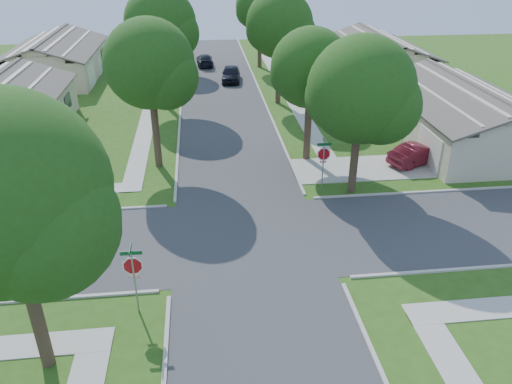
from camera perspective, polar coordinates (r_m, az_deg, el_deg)
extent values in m
plane|color=#2D4E15|center=(23.98, -0.93, -5.31)|extent=(100.00, 100.00, 0.00)
cube|color=#333335|center=(23.97, -0.93, -5.30)|extent=(7.00, 100.00, 0.02)
cube|color=#9E9B91|center=(48.52, 3.26, 11.96)|extent=(1.20, 40.00, 0.04)
cube|color=#9E9B91|center=(48.03, -11.54, 11.30)|extent=(1.20, 40.00, 0.04)
cube|color=#9E9B91|center=(31.66, 12.13, 2.68)|extent=(8.80, 3.60, 0.05)
cube|color=gray|center=(19.47, -13.64, -10.14)|extent=(0.06, 0.06, 2.70)
cylinder|color=white|center=(19.01, -13.91, -8.22)|extent=(1.05, 0.02, 1.05)
cylinder|color=#AD0C15|center=(19.01, -13.91, -8.22)|extent=(0.90, 0.03, 0.90)
cube|color=#AD0C15|center=(19.28, -13.75, -9.36)|extent=(0.34, 0.03, 0.12)
cube|color=white|center=(19.28, -13.75, -9.36)|extent=(0.30, 0.03, 0.08)
cube|color=#0C5426|center=(18.69, -14.10, -6.80)|extent=(0.80, 0.02, 0.16)
cube|color=#0C5426|center=(18.59, -14.17, -6.34)|extent=(0.02, 0.80, 0.16)
cube|color=gray|center=(28.15, 7.65, 2.82)|extent=(0.06, 0.06, 2.70)
cylinder|color=white|center=(27.83, 7.75, 4.32)|extent=(1.05, 0.02, 1.05)
cylinder|color=#AD0C15|center=(27.83, 7.75, 4.32)|extent=(0.90, 0.03, 0.90)
cube|color=#AD0C15|center=(28.01, 7.69, 3.43)|extent=(0.34, 0.03, 0.12)
cube|color=white|center=(28.01, 7.69, 3.43)|extent=(0.30, 0.03, 0.08)
cube|color=#0C5426|center=(27.61, 7.82, 5.40)|extent=(0.80, 0.02, 0.16)
cube|color=#0C5426|center=(27.54, 7.85, 5.75)|extent=(0.02, 0.80, 0.16)
cylinder|color=#38281C|center=(31.77, 5.92, 7.07)|extent=(0.44, 0.44, 3.95)
sphere|color=#214511|center=(30.64, 6.27, 13.93)|extent=(4.80, 4.80, 4.80)
sphere|color=#214511|center=(30.52, 7.99, 12.62)|extent=(3.46, 3.46, 3.46)
sphere|color=#214511|center=(31.18, 4.66, 13.33)|extent=(3.26, 3.26, 3.26)
cylinder|color=#38281C|center=(42.98, 2.57, 12.87)|extent=(0.44, 0.44, 4.30)
sphere|color=#214511|center=(42.09, 2.70, 18.63)|extent=(5.40, 5.40, 5.40)
sphere|color=#214511|center=(41.83, 4.14, 17.60)|extent=(3.89, 3.89, 3.89)
sphere|color=#214511|center=(42.71, 1.40, 18.05)|extent=(3.67, 3.67, 3.67)
cylinder|color=#38281C|center=(55.54, 0.42, 16.20)|extent=(0.44, 0.44, 4.20)
sphere|color=#214511|center=(54.88, 0.43, 20.43)|extent=(5.00, 5.00, 5.00)
sphere|color=#214511|center=(54.58, 1.47, 19.72)|extent=(3.60, 3.60, 3.60)
sphere|color=#214511|center=(55.47, -0.47, 19.99)|extent=(3.40, 3.40, 3.40)
cylinder|color=#38281C|center=(31.15, -11.35, 6.54)|extent=(0.44, 0.44, 4.25)
sphere|color=#214511|center=(29.93, -12.11, 14.14)|extent=(5.20, 5.20, 5.20)
sphere|color=#214511|center=(29.51, -10.26, 12.82)|extent=(3.74, 3.74, 3.74)
sphere|color=#214511|center=(30.76, -13.40, 13.36)|extent=(3.54, 3.54, 3.54)
cylinder|color=#38281C|center=(42.54, -10.35, 12.41)|extent=(0.44, 0.44, 4.44)
sphere|color=#214511|center=(41.62, -10.89, 18.44)|extent=(5.60, 5.60, 5.60)
sphere|color=#214511|center=(41.13, -9.42, 17.46)|extent=(4.03, 4.03, 4.03)
sphere|color=#214511|center=(42.46, -11.95, 17.75)|extent=(3.81, 3.81, 3.81)
cylinder|color=#38281C|center=(55.24, -9.68, 15.61)|extent=(0.44, 0.44, 3.90)
sphere|color=#214511|center=(54.61, -10.01, 19.49)|extent=(4.60, 4.60, 4.60)
sphere|color=#214511|center=(54.20, -9.08, 18.89)|extent=(3.31, 3.31, 3.31)
sphere|color=#214511|center=(55.28, -10.70, 19.05)|extent=(3.13, 3.13, 3.13)
cylinder|color=#38281C|center=(17.95, -23.74, -13.00)|extent=(0.44, 0.44, 4.04)
sphere|color=#214511|center=(15.59, -26.83, -0.07)|extent=(6.00, 6.00, 6.00)
sphere|color=#214511|center=(15.08, -23.19, -3.43)|extent=(4.32, 4.32, 4.32)
cylinder|color=#38281C|center=(27.96, 11.13, 3.31)|extent=(0.44, 0.44, 3.54)
sphere|color=#214511|center=(26.59, 11.93, 11.37)|extent=(5.60, 5.60, 5.60)
sphere|color=#214511|center=(26.60, 14.18, 9.55)|extent=(4.03, 4.03, 4.03)
sphere|color=#214511|center=(27.14, 9.66, 10.66)|extent=(3.81, 3.81, 3.81)
cube|color=#C1B199|center=(37.68, 22.42, 7.50)|extent=(8.00, 13.00, 2.80)
cube|color=#4E4843|center=(38.11, 25.66, 10.34)|extent=(4.42, 13.60, 1.56)
cube|color=#4E4843|center=(36.18, 20.16, 10.56)|extent=(4.42, 13.60, 1.56)
cube|color=silver|center=(32.74, 19.12, 4.64)|extent=(0.06, 3.20, 2.20)
cube|color=silver|center=(36.63, 16.25, 7.29)|extent=(0.06, 0.90, 2.00)
cube|color=#1E2633|center=(38.74, 14.97, 9.40)|extent=(0.06, 1.80, 1.10)
cube|color=#C1B199|center=(53.50, 13.60, 14.26)|extent=(8.00, 13.00, 2.80)
cube|color=#4E4843|center=(53.80, 15.93, 16.30)|extent=(4.42, 13.60, 1.56)
cube|color=#4E4843|center=(52.45, 11.70, 16.49)|extent=(4.42, 13.60, 1.56)
cube|color=silver|center=(48.72, 10.47, 12.94)|extent=(0.06, 3.20, 2.20)
cube|color=silver|center=(52.99, 9.08, 14.10)|extent=(0.06, 0.90, 2.00)
cube|color=#1E2633|center=(55.32, 8.42, 15.29)|extent=(0.06, 1.80, 1.10)
cube|color=#4E4843|center=(38.29, -25.17, 10.51)|extent=(4.42, 13.60, 1.56)
cube|color=silver|center=(34.83, -23.00, 5.30)|extent=(0.06, 3.20, 2.20)
cube|color=silver|center=(38.99, -21.36, 7.69)|extent=(0.06, 0.90, 2.00)
cube|color=#1E2633|center=(41.22, -20.70, 9.64)|extent=(0.06, 1.80, 1.10)
cube|color=#C1B199|center=(55.16, -21.83, 13.49)|extent=(8.00, 13.00, 2.80)
cube|color=#4E4843|center=(54.29, -20.11, 15.81)|extent=(4.42, 13.60, 1.56)
cube|color=#4E4843|center=(55.31, -24.27, 15.28)|extent=(4.42, 13.60, 1.56)
cube|color=silver|center=(50.61, -18.28, 12.58)|extent=(0.06, 3.20, 2.20)
cube|color=silver|center=(54.98, -17.45, 13.70)|extent=(0.06, 0.90, 2.00)
cube|color=#1E2633|center=(57.37, -17.11, 14.85)|extent=(0.06, 1.80, 1.10)
imported|color=maroon|center=(33.01, 18.01, 4.18)|extent=(4.25, 2.86, 1.33)
imported|color=black|center=(50.22, -2.89, 13.34)|extent=(2.13, 4.41, 1.45)
imported|color=black|center=(56.87, -5.88, 14.79)|extent=(1.87, 4.24, 1.21)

